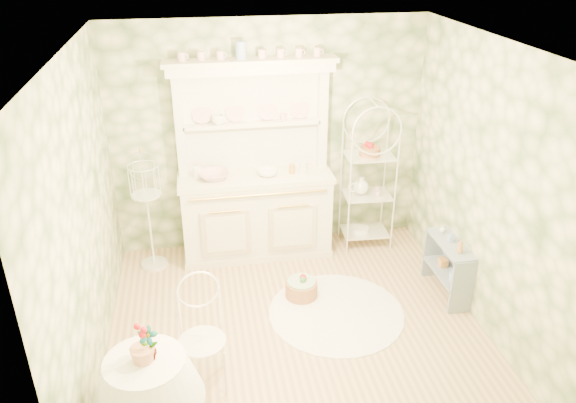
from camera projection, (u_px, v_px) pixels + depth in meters
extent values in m
plane|color=tan|center=(297.00, 329.00, 5.49)|extent=(3.60, 3.60, 0.00)
plane|color=white|center=(299.00, 49.00, 4.30)|extent=(3.60, 3.60, 0.00)
plane|color=beige|center=(83.00, 222.00, 4.62)|extent=(3.60, 3.60, 0.00)
plane|color=beige|center=(489.00, 191.00, 5.17)|extent=(3.60, 3.60, 0.00)
plane|color=beige|center=(269.00, 137.00, 6.49)|extent=(3.60, 3.60, 0.00)
plane|color=beige|center=(355.00, 340.00, 3.30)|extent=(3.60, 3.60, 0.00)
cube|color=white|center=(255.00, 164.00, 6.30)|extent=(1.87, 0.61, 2.29)
cube|color=white|center=(369.00, 170.00, 6.59)|extent=(0.63, 0.46, 1.94)
cube|color=gray|center=(448.00, 268.00, 5.91)|extent=(0.36, 0.75, 0.62)
cylinder|color=white|center=(149.00, 394.00, 4.20)|extent=(0.83, 0.83, 0.78)
cube|color=white|center=(202.00, 340.00, 4.64)|extent=(0.46, 0.46, 0.93)
cube|color=white|center=(148.00, 214.00, 6.23)|extent=(0.33, 0.33, 1.35)
cylinder|color=#AB6F46|center=(301.00, 287.00, 5.93)|extent=(0.45, 0.45, 0.23)
cylinder|color=white|center=(336.00, 312.00, 5.72)|extent=(1.57, 1.57, 0.01)
imported|color=white|center=(214.00, 178.00, 6.27)|extent=(0.35, 0.35, 0.08)
imported|color=white|center=(268.00, 175.00, 6.35)|extent=(0.28, 0.28, 0.07)
imported|color=white|center=(218.00, 122.00, 6.18)|extent=(0.16, 0.16, 0.11)
imported|color=white|center=(284.00, 118.00, 6.29)|extent=(0.10, 0.10, 0.08)
imported|color=#3F7238|center=(149.00, 345.00, 4.01)|extent=(0.16, 0.12, 0.28)
imported|color=#B97F36|center=(460.00, 247.00, 5.57)|extent=(0.07, 0.07, 0.15)
imported|color=#89A3DF|center=(451.00, 239.00, 5.78)|extent=(0.06, 0.06, 0.11)
imported|color=silver|center=(442.00, 230.00, 5.96)|extent=(0.07, 0.07, 0.09)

